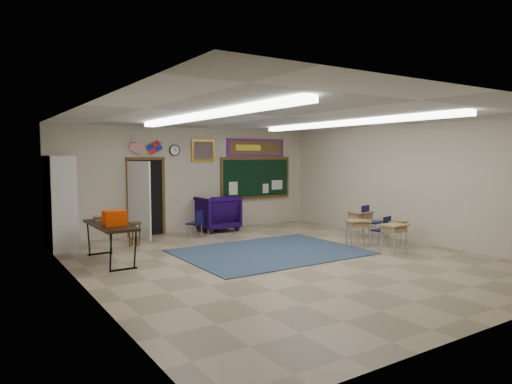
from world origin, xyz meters
TOP-DOWN VIEW (x-y plane):
  - floor at (0.00, 0.00)m, footprint 9.00×9.00m
  - back_wall at (0.00, 4.50)m, footprint 8.00×0.04m
  - front_wall at (0.00, -4.50)m, footprint 8.00×0.04m
  - left_wall at (-4.00, 0.00)m, footprint 0.04×9.00m
  - right_wall at (4.00, 0.00)m, footprint 0.04×9.00m
  - ceiling at (0.00, 0.00)m, footprint 8.00×9.00m
  - area_rug at (0.20, 0.80)m, footprint 4.00×3.00m
  - fluorescent_strips at (0.00, 0.00)m, footprint 3.86×6.00m
  - doorway at (-1.50, 4.35)m, footprint 1.10×0.89m
  - chalkboard at (2.20, 4.46)m, footprint 2.55×0.14m
  - bulletin_board at (2.20, 4.47)m, footprint 2.10×0.05m
  - framed_art_print at (0.35, 4.47)m, footprint 0.75×0.05m
  - wall_clock at (-0.55, 4.47)m, footprint 0.32×0.05m
  - wall_flags at (-1.40, 4.44)m, footprint 1.16×0.06m
  - storage_cabinet at (-3.71, 3.85)m, footprint 0.59×1.25m
  - wingback_armchair at (0.60, 4.15)m, footprint 1.14×1.17m
  - student_chair_reading at (-0.45, 3.43)m, footprint 0.50×0.50m
  - student_chair_desk_a at (2.84, -0.11)m, footprint 0.45×0.45m
  - student_chair_desk_b at (3.32, 0.62)m, footprint 0.57×0.57m
  - student_desk_front_left at (2.29, 0.11)m, footprint 0.67×0.60m
  - student_desk_front_right at (3.20, 0.91)m, footprint 0.61×0.45m
  - student_desk_back_left at (2.40, -0.88)m, footprint 0.59×0.46m
  - student_desk_back_right at (3.23, -0.21)m, footprint 0.65×0.60m
  - folding_table at (-3.11, 1.82)m, footprint 0.65×1.93m
  - wooden_stool at (-2.17, 3.15)m, footprint 0.33×0.33m

SIDE VIEW (x-z plane):
  - floor at x=0.00m, z-range 0.00..0.00m
  - area_rug at x=0.20m, z-range 0.00..0.02m
  - wooden_stool at x=-2.17m, z-range 0.01..0.59m
  - student_desk_back_right at x=3.23m, z-range 0.04..0.67m
  - student_chair_reading at x=-0.45m, z-range 0.00..0.73m
  - student_desk_front_left at x=2.29m, z-range 0.04..0.70m
  - student_chair_desk_a at x=2.84m, z-range 0.00..0.74m
  - student_desk_back_left at x=2.40m, z-range 0.04..0.71m
  - student_desk_front_right at x=3.20m, z-range 0.04..0.77m
  - folding_table at x=-3.11m, z-range -0.11..0.98m
  - student_chair_desk_b at x=3.32m, z-range 0.00..0.89m
  - wingback_armchair at x=0.60m, z-range 0.00..1.04m
  - doorway at x=-1.50m, z-range -0.02..2.14m
  - storage_cabinet at x=-3.71m, z-range 0.00..2.20m
  - chalkboard at x=2.20m, z-range 0.81..2.11m
  - back_wall at x=0.00m, z-range 0.00..3.00m
  - front_wall at x=0.00m, z-range 0.00..3.00m
  - left_wall at x=-4.00m, z-range 0.00..3.00m
  - right_wall at x=4.00m, z-range 0.00..3.00m
  - framed_art_print at x=0.35m, z-range 2.02..2.67m
  - wall_clock at x=-0.55m, z-range 2.19..2.51m
  - bulletin_board at x=2.20m, z-range 2.18..2.73m
  - wall_flags at x=-1.40m, z-range 2.13..2.83m
  - fluorescent_strips at x=0.00m, z-range 2.89..2.99m
  - ceiling at x=0.00m, z-range 2.98..3.02m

